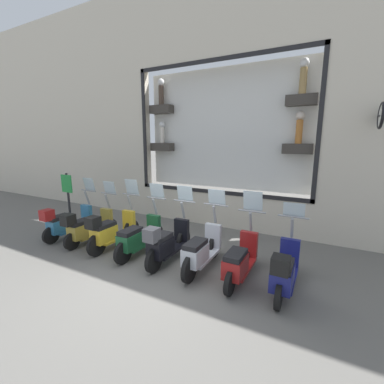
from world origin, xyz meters
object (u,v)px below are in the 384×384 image
at_px(scooter_silver_2, 201,251).
at_px(scooter_yellow_5, 111,231).
at_px(scooter_olive_6, 87,227).
at_px(scooter_green_4, 138,237).
at_px(scooter_teal_7, 67,222).
at_px(scooter_red_1, 240,260).
at_px(scooter_black_3, 166,243).
at_px(shop_sign_post, 68,199).
at_px(scooter_navy_0, 284,270).

height_order(scooter_silver_2, scooter_yellow_5, scooter_yellow_5).
bearing_deg(scooter_olive_6, scooter_green_4, -87.52).
xyz_separation_m(scooter_silver_2, scooter_green_4, (-0.00, 1.70, -0.01)).
bearing_deg(scooter_yellow_5, scooter_teal_7, 90.49).
distance_m(scooter_red_1, scooter_green_4, 2.55).
height_order(scooter_red_1, scooter_yellow_5, scooter_yellow_5).
bearing_deg(scooter_green_4, scooter_red_1, -90.09).
xyz_separation_m(scooter_black_3, shop_sign_post, (0.59, 4.05, 0.47)).
bearing_deg(scooter_olive_6, scooter_navy_0, -90.02).
xyz_separation_m(scooter_black_3, scooter_yellow_5, (0.00, 1.70, 0.00)).
height_order(scooter_silver_2, shop_sign_post, shop_sign_post).
bearing_deg(scooter_red_1, scooter_yellow_5, 90.86).
bearing_deg(scooter_silver_2, shop_sign_post, 83.77).
bearing_deg(scooter_silver_2, scooter_yellow_5, 91.28).
distance_m(scooter_red_1, scooter_yellow_5, 3.40).
height_order(scooter_yellow_5, shop_sign_post, shop_sign_post).
relative_size(scooter_navy_0, scooter_green_4, 0.99).
relative_size(scooter_red_1, scooter_black_3, 0.99).
distance_m(scooter_olive_6, scooter_teal_7, 0.85).
height_order(scooter_olive_6, shop_sign_post, shop_sign_post).
relative_size(scooter_yellow_5, shop_sign_post, 1.02).
distance_m(scooter_navy_0, scooter_yellow_5, 4.24).
bearing_deg(shop_sign_post, scooter_navy_0, -95.30).
bearing_deg(scooter_navy_0, scooter_black_3, 89.58).
xyz_separation_m(scooter_olive_6, shop_sign_post, (0.61, 1.50, 0.50)).
bearing_deg(scooter_navy_0, scooter_yellow_5, 89.73).
xyz_separation_m(scooter_red_1, scooter_black_3, (-0.05, 1.70, 0.06)).
bearing_deg(scooter_red_1, scooter_navy_0, -94.80).
height_order(scooter_teal_7, shop_sign_post, shop_sign_post).
relative_size(scooter_silver_2, scooter_teal_7, 1.01).
xyz_separation_m(scooter_red_1, scooter_olive_6, (-0.07, 4.24, 0.03)).
distance_m(scooter_green_4, shop_sign_post, 3.29).
bearing_deg(scooter_olive_6, shop_sign_post, 67.89).
bearing_deg(scooter_silver_2, scooter_navy_0, -92.60).
height_order(scooter_black_3, scooter_green_4, scooter_black_3).
bearing_deg(scooter_yellow_5, shop_sign_post, 75.88).
bearing_deg(scooter_green_4, scooter_navy_0, -91.27).
relative_size(scooter_green_4, scooter_olive_6, 1.01).
distance_m(scooter_yellow_5, scooter_olive_6, 0.85).
bearing_deg(scooter_navy_0, scooter_red_1, 85.20).
relative_size(scooter_yellow_5, scooter_teal_7, 1.01).
distance_m(scooter_silver_2, scooter_green_4, 1.70).
relative_size(scooter_navy_0, scooter_red_1, 1.00).
xyz_separation_m(scooter_navy_0, shop_sign_post, (0.61, 6.60, 0.50)).
height_order(scooter_black_3, shop_sign_post, shop_sign_post).
distance_m(scooter_navy_0, scooter_black_3, 2.55).
bearing_deg(scooter_silver_2, scooter_olive_6, 91.28).
xyz_separation_m(scooter_green_4, scooter_yellow_5, (-0.05, 0.85, 0.05)).
xyz_separation_m(scooter_silver_2, scooter_olive_6, (-0.08, 3.40, 0.01)).
distance_m(scooter_yellow_5, shop_sign_post, 2.47).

